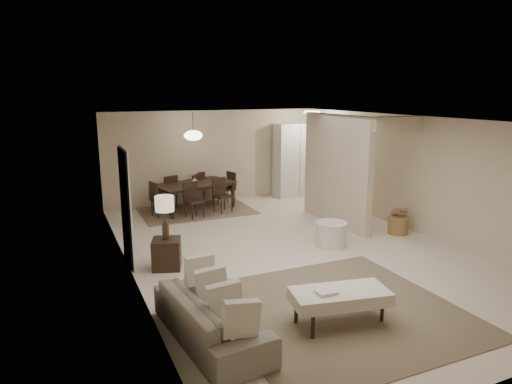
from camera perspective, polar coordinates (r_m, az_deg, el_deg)
name	(u,v)px	position (r m, az deg, el deg)	size (l,w,h in m)	color
floor	(291,250)	(8.89, 4.44, -7.25)	(9.00, 9.00, 0.00)	beige
ceiling	(294,119)	(8.39, 4.73, 9.04)	(9.00, 9.00, 0.00)	white
back_wall	(214,156)	(12.63, -5.25, 4.48)	(6.00, 6.00, 0.00)	#C0AD91
left_wall	(128,202)	(7.62, -15.67, -1.25)	(9.00, 9.00, 0.00)	#C0AD91
right_wall	(416,175)	(10.31, 19.39, 2.01)	(9.00, 9.00, 0.00)	#C0AD91
partition	(336,170)	(10.53, 9.95, 2.74)	(0.15, 2.50, 2.50)	#C0AD91
doorway	(125,208)	(8.25, -16.00, -1.88)	(0.04, 0.90, 2.04)	black
pantry_cabinet	(295,160)	(13.29, 4.92, 4.01)	(1.20, 0.55, 2.10)	white
flush_light	(312,112)	(12.31, 7.00, 9.89)	(0.44, 0.44, 0.05)	white
living_rug	(339,310)	(6.70, 10.29, -14.26)	(3.20, 3.20, 0.01)	brown
sofa	(211,317)	(5.81, -5.70, -15.32)	(0.78, 2.01, 0.59)	gray
ottoman_bench	(340,297)	(6.22, 10.45, -12.77)	(1.36, 0.81, 0.46)	beige
side_table	(167,254)	(8.08, -11.10, -7.57)	(0.47, 0.47, 0.52)	black
table_lamp	(165,207)	(7.84, -11.35, -1.91)	(0.32, 0.32, 0.76)	#402C1B
round_pouf	(331,234)	(9.15, 9.39, -5.24)	(0.62, 0.62, 0.48)	beige
wicker_basket	(398,225)	(10.28, 17.33, -3.99)	(0.43, 0.43, 0.37)	olive
dining_rug	(195,210)	(11.88, -7.58, -2.21)	(2.80, 2.10, 0.01)	brown
dining_table	(195,197)	(11.80, -7.63, -0.59)	(2.00, 1.11, 0.70)	black
dining_chairs	(195,193)	(11.78, -7.64, -0.18)	(2.37, 1.95, 0.88)	black
vase	(195,180)	(11.71, -7.69, 1.44)	(0.14, 0.14, 0.15)	silver
yellow_mat	(335,208)	(12.14, 9.84, -1.97)	(0.90, 0.55, 0.01)	yellow
pendant_light	(193,135)	(11.55, -7.85, 7.02)	(0.46, 0.46, 0.71)	#402C1B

